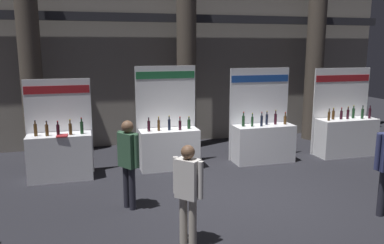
% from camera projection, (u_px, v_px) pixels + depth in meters
% --- Properties ---
extents(ground_plane, '(27.39, 27.39, 0.00)m').
position_uv_depth(ground_plane, '(238.00, 197.00, 7.91)').
color(ground_plane, black).
extents(hall_colonnade, '(13.69, 1.29, 6.96)m').
position_uv_depth(hall_colonnade, '(181.00, 32.00, 11.83)').
color(hall_colonnade, gray).
rests_on(hall_colonnade, ground_plane).
extents(exhibitor_booth_0, '(1.48, 0.69, 2.28)m').
position_uv_depth(exhibitor_booth_0, '(60.00, 153.00, 8.89)').
color(exhibitor_booth_0, white).
rests_on(exhibitor_booth_0, ground_plane).
extents(exhibitor_booth_1, '(1.52, 0.66, 2.54)m').
position_uv_depth(exhibitor_booth_1, '(169.00, 144.00, 9.69)').
color(exhibitor_booth_1, white).
rests_on(exhibitor_booth_1, ground_plane).
extents(exhibitor_booth_2, '(1.67, 0.66, 2.45)m').
position_uv_depth(exhibitor_booth_2, '(263.00, 139.00, 10.25)').
color(exhibitor_booth_2, white).
rests_on(exhibitor_booth_2, ground_plane).
extents(exhibitor_booth_3, '(1.75, 0.66, 2.42)m').
position_uv_depth(exhibitor_booth_3, '(345.00, 133.00, 10.83)').
color(exhibitor_booth_3, white).
rests_on(exhibitor_booth_3, ground_plane).
extents(visitor_3, '(0.38, 0.47, 1.69)m').
position_uv_depth(visitor_3, '(128.00, 157.00, 7.16)').
color(visitor_3, '#23232D').
rests_on(visitor_3, ground_plane).
extents(visitor_4, '(0.40, 0.41, 1.58)m').
position_uv_depth(visitor_4, '(188.00, 187.00, 5.84)').
color(visitor_4, '#ADA393').
rests_on(visitor_4, ground_plane).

